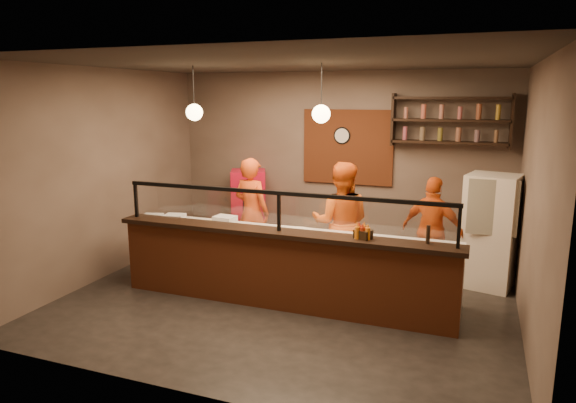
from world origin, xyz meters
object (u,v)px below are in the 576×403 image
at_px(cook_mid, 341,223).
at_px(pizza_dough, 296,231).
at_px(pepper_mill, 428,234).
at_px(fridge, 490,231).
at_px(cook_right, 432,230).
at_px(red_cooler, 249,209).
at_px(cook_left, 252,212).
at_px(wall_clock, 342,136).
at_px(condiment_caddy, 363,234).

distance_m(cook_mid, pizza_dough, 0.81).
bearing_deg(pepper_mill, fridge, 67.45).
bearing_deg(cook_mid, cook_right, -169.18).
bearing_deg(red_cooler, cook_left, -85.99).
xyz_separation_m(cook_right, fridge, (0.80, 0.11, 0.03)).
height_order(cook_mid, fridge, cook_mid).
height_order(wall_clock, red_cooler, wall_clock).
distance_m(cook_mid, condiment_caddy, 1.38).
height_order(wall_clock, pizza_dough, wall_clock).
distance_m(fridge, red_cooler, 4.23).
relative_size(cook_mid, pizza_dough, 3.57).
xyz_separation_m(pizza_dough, pepper_mill, (1.85, -0.51, 0.27)).
distance_m(fridge, pepper_mill, 1.92).
relative_size(cook_mid, fridge, 1.09).
xyz_separation_m(cook_right, red_cooler, (-3.37, 0.73, -0.09)).
xyz_separation_m(wall_clock, cook_mid, (0.40, -1.51, -1.18)).
relative_size(cook_mid, red_cooler, 1.27).
bearing_deg(pizza_dough, cook_left, 140.76).
height_order(cook_left, fridge, cook_left).
height_order(red_cooler, condiment_caddy, red_cooler).
bearing_deg(pizza_dough, cook_right, 32.57).
height_order(red_cooler, pepper_mill, red_cooler).
bearing_deg(cook_mid, fridge, -173.83).
bearing_deg(cook_mid, cook_left, -17.92).
bearing_deg(wall_clock, cook_left, -132.70).
height_order(wall_clock, cook_mid, wall_clock).
xyz_separation_m(red_cooler, pizza_dough, (1.60, -1.86, 0.18)).
height_order(red_cooler, pizza_dough, red_cooler).
distance_m(cook_right, pepper_mill, 1.69).
bearing_deg(pepper_mill, red_cooler, 145.49).
bearing_deg(red_cooler, fridge, -32.07).
relative_size(cook_left, pepper_mill, 8.10).
distance_m(wall_clock, condiment_caddy, 3.08).
bearing_deg(pizza_dough, cook_mid, 54.00).
bearing_deg(cook_left, cook_right, -161.81).
height_order(wall_clock, cook_left, wall_clock).
relative_size(condiment_caddy, pepper_mill, 0.88).
xyz_separation_m(fridge, red_cooler, (-4.18, 0.62, -0.12)).
xyz_separation_m(pizza_dough, condiment_caddy, (1.08, -0.57, 0.21)).
relative_size(cook_right, red_cooler, 1.12).
bearing_deg(red_cooler, pepper_mill, -58.11).
bearing_deg(fridge, cook_mid, -151.30).
distance_m(condiment_caddy, pepper_mill, 0.77).
xyz_separation_m(cook_left, condiment_caddy, (2.18, -1.47, 0.21)).
relative_size(wall_clock, fridge, 0.18).
xyz_separation_m(cook_left, cook_right, (2.87, 0.23, -0.09)).
distance_m(cook_left, pepper_mill, 3.28).
bearing_deg(fridge, red_cooler, -175.23).
height_order(cook_mid, condiment_caddy, cook_mid).
height_order(cook_right, fridge, fridge).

